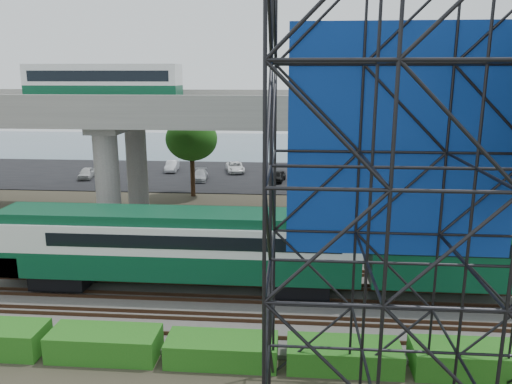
{
  "coord_description": "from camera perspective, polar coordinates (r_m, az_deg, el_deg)",
  "views": [
    {
      "loc": [
        3.89,
        -22.73,
        11.71
      ],
      "look_at": [
        1.6,
        6.0,
        4.83
      ],
      "focal_mm": 35.0,
      "sensor_mm": 36.0,
      "label": 1
    }
  ],
  "objects": [
    {
      "name": "ground",
      "position": [
        25.87,
        -4.72,
        -13.54
      ],
      "size": [
        140.0,
        140.0,
        0.0
      ],
      "primitive_type": "plane",
      "color": "#474233",
      "rests_on": "ground"
    },
    {
      "name": "ballast_bed",
      "position": [
        27.6,
        -4.05,
        -11.48
      ],
      "size": [
        90.0,
        12.0,
        0.2
      ],
      "primitive_type": "cube",
      "color": "slate",
      "rests_on": "ground"
    },
    {
      "name": "service_road",
      "position": [
        35.44,
        -2.01,
        -5.81
      ],
      "size": [
        90.0,
        5.0,
        0.08
      ],
      "primitive_type": "cube",
      "color": "black",
      "rests_on": "ground"
    },
    {
      "name": "parking_lot",
      "position": [
        58.05,
        0.62,
        1.83
      ],
      "size": [
        90.0,
        18.0,
        0.08
      ],
      "primitive_type": "cube",
      "color": "black",
      "rests_on": "ground"
    },
    {
      "name": "harbor_water",
      "position": [
        79.69,
        1.72,
        4.98
      ],
      "size": [
        140.0,
        40.0,
        0.03
      ],
      "primitive_type": "cube",
      "color": "#3F5C68",
      "rests_on": "ground"
    },
    {
      "name": "rail_tracks",
      "position": [
        27.52,
        -4.06,
        -11.14
      ],
      "size": [
        90.0,
        9.52,
        0.16
      ],
      "color": "#472D1E",
      "rests_on": "ballast_bed"
    },
    {
      "name": "commuter_train",
      "position": [
        26.56,
        -4.39,
        -6.02
      ],
      "size": [
        29.3,
        3.06,
        4.3
      ],
      "color": "black",
      "rests_on": "rail_tracks"
    },
    {
      "name": "overpass",
      "position": [
        39.17,
        -2.38,
        8.3
      ],
      "size": [
        80.0,
        12.0,
        12.4
      ],
      "color": "#9E9B93",
      "rests_on": "ground"
    },
    {
      "name": "scaffold_tower",
      "position": [
        15.81,
        18.25,
        -2.8
      ],
      "size": [
        9.36,
        6.36,
        15.0
      ],
      "color": "black",
      "rests_on": "ground"
    },
    {
      "name": "hedge_strip",
      "position": [
        21.74,
        -3.9,
        -17.47
      ],
      "size": [
        34.6,
        1.8,
        1.2
      ],
      "color": "#195E15",
      "rests_on": "ground"
    },
    {
      "name": "trees",
      "position": [
        40.3,
        -7.78,
        4.54
      ],
      "size": [
        40.94,
        16.94,
        7.69
      ],
      "color": "#382314",
      "rests_on": "ground"
    },
    {
      "name": "parked_cars",
      "position": [
        57.71,
        1.43,
        2.4
      ],
      "size": [
        37.96,
        9.42,
        1.25
      ],
      "color": "#BCBCBC",
      "rests_on": "parking_lot"
    }
  ]
}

